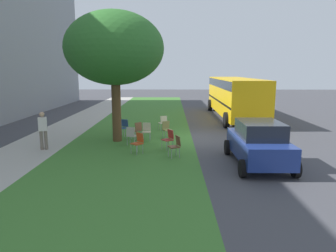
# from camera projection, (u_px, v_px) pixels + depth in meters

# --- Properties ---
(ground) EXTENTS (80.00, 80.00, 0.00)m
(ground) POSITION_uv_depth(u_px,v_px,m) (196.00, 138.00, 15.70)
(ground) COLOR #424247
(grass_verge) EXTENTS (48.00, 6.00, 0.01)m
(grass_verge) POSITION_uv_depth(u_px,v_px,m) (134.00, 138.00, 15.73)
(grass_verge) COLOR #3D752D
(grass_verge) RESTS_ON ground
(sidewalk_strip) EXTENTS (48.00, 2.80, 0.01)m
(sidewalk_strip) POSITION_uv_depth(u_px,v_px,m) (49.00, 138.00, 15.79)
(sidewalk_strip) COLOR #ADA89E
(sidewalk_strip) RESTS_ON ground
(street_tree) EXTENTS (4.67, 4.67, 6.21)m
(street_tree) POSITION_uv_depth(u_px,v_px,m) (115.00, 49.00, 14.35)
(street_tree) COLOR brown
(street_tree) RESTS_ON ground
(chair_0) EXTENTS (0.54, 0.54, 0.88)m
(chair_0) POSITION_uv_depth(u_px,v_px,m) (176.00, 145.00, 12.25)
(chair_0) COLOR brown
(chair_0) RESTS_ON ground
(chair_1) EXTENTS (0.58, 0.58, 0.88)m
(chair_1) POSITION_uv_depth(u_px,v_px,m) (169.00, 138.00, 13.47)
(chair_1) COLOR #B7332D
(chair_1) RESTS_ON ground
(chair_2) EXTENTS (0.54, 0.54, 0.88)m
(chair_2) POSITION_uv_depth(u_px,v_px,m) (124.00, 126.00, 16.24)
(chair_2) COLOR #335184
(chair_2) RESTS_ON ground
(chair_3) EXTENTS (0.59, 0.59, 0.88)m
(chair_3) POSITION_uv_depth(u_px,v_px,m) (138.00, 142.00, 12.79)
(chair_3) COLOR #C64C1E
(chair_3) RESTS_ON ground
(chair_4) EXTENTS (0.59, 0.59, 0.88)m
(chair_4) POSITION_uv_depth(u_px,v_px,m) (137.00, 129.00, 15.44)
(chair_4) COLOR brown
(chair_4) RESTS_ON ground
(chair_5) EXTENTS (0.55, 0.54, 0.88)m
(chair_5) POSITION_uv_depth(u_px,v_px,m) (163.00, 122.00, 17.62)
(chair_5) COLOR beige
(chair_5) RESTS_ON ground
(chair_6) EXTENTS (0.43, 0.43, 0.88)m
(chair_6) POSITION_uv_depth(u_px,v_px,m) (147.00, 130.00, 15.21)
(chair_6) COLOR beige
(chair_6) RESTS_ON ground
(chair_7) EXTENTS (0.52, 0.51, 0.88)m
(chair_7) POSITION_uv_depth(u_px,v_px,m) (131.00, 134.00, 14.20)
(chair_7) COLOR #ADA393
(chair_7) RESTS_ON ground
(chair_8) EXTENTS (0.56, 0.56, 0.88)m
(chair_8) POSITION_uv_depth(u_px,v_px,m) (167.00, 128.00, 15.70)
(chair_8) COLOR olive
(chair_8) RESTS_ON ground
(parked_car) EXTENTS (3.70, 1.92, 1.65)m
(parked_car) POSITION_uv_depth(u_px,v_px,m) (258.00, 143.00, 11.21)
(parked_car) COLOR navy
(parked_car) RESTS_ON ground
(school_bus) EXTENTS (10.40, 2.80, 2.88)m
(school_bus) POSITION_uv_depth(u_px,v_px,m) (235.00, 94.00, 22.21)
(school_bus) COLOR yellow
(school_bus) RESTS_ON ground
(pedestrian_0) EXTENTS (0.32, 0.41, 1.69)m
(pedestrian_0) POSITION_uv_depth(u_px,v_px,m) (43.00, 129.00, 13.35)
(pedestrian_0) COLOR #726659
(pedestrian_0) RESTS_ON ground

